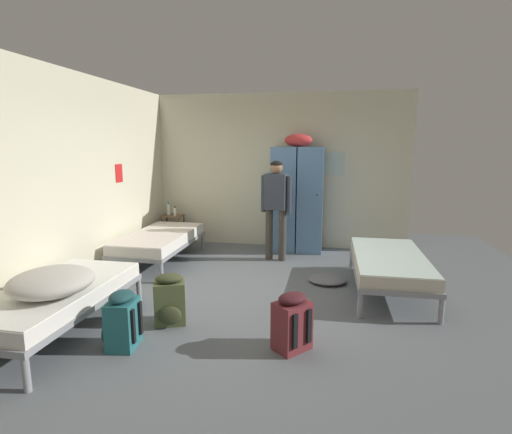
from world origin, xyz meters
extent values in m
plane|color=slate|center=(0.00, 0.00, 0.00)|extent=(7.99, 7.99, 0.00)
cube|color=beige|center=(0.00, 2.53, 1.40)|extent=(4.68, 0.06, 2.81)
cube|color=beige|center=(-2.31, 0.00, 1.40)|extent=(0.06, 4.99, 2.81)
cube|color=#B7CCBC|center=(0.92, 2.49, 1.55)|extent=(0.55, 0.01, 0.40)
cube|color=red|center=(-2.27, 0.87, 1.45)|extent=(0.01, 0.20, 0.28)
cube|color=#5B84B2|center=(0.15, 2.22, 0.93)|extent=(0.44, 0.52, 1.85)
cylinder|color=black|center=(0.27, 1.94, 1.05)|extent=(0.02, 0.03, 0.02)
cube|color=#5B84B2|center=(0.61, 2.22, 0.93)|extent=(0.44, 0.52, 1.85)
cylinder|color=black|center=(0.73, 1.94, 1.05)|extent=(0.02, 0.03, 0.02)
ellipsoid|color=red|center=(0.38, 2.22, 1.96)|extent=(0.48, 0.36, 0.22)
cylinder|color=brown|center=(-2.15, 2.06, 0.28)|extent=(0.03, 0.03, 0.55)
cylinder|color=brown|center=(-1.80, 2.06, 0.28)|extent=(0.03, 0.03, 0.55)
cylinder|color=brown|center=(-2.15, 2.33, 0.28)|extent=(0.03, 0.03, 0.55)
cylinder|color=brown|center=(-1.80, 2.33, 0.28)|extent=(0.03, 0.03, 0.55)
cube|color=brown|center=(-1.98, 2.20, 0.19)|extent=(0.38, 0.30, 0.02)
cube|color=brown|center=(-1.98, 2.20, 0.56)|extent=(0.38, 0.30, 0.02)
cylinder|color=gray|center=(-2.15, 0.13, 0.14)|extent=(0.06, 0.06, 0.28)
cylinder|color=gray|center=(-1.31, 0.13, 0.14)|extent=(0.06, 0.06, 0.28)
cylinder|color=gray|center=(-2.15, 1.97, 0.14)|extent=(0.06, 0.06, 0.28)
cylinder|color=gray|center=(-1.31, 1.97, 0.14)|extent=(0.06, 0.06, 0.28)
cube|color=gray|center=(-1.73, 1.05, 0.31)|extent=(0.90, 1.90, 0.06)
cube|color=silver|center=(-1.73, 1.05, 0.41)|extent=(0.87, 1.84, 0.14)
cube|color=silver|center=(-1.73, 1.05, 0.49)|extent=(0.86, 1.82, 0.01)
cylinder|color=gray|center=(2.15, 1.32, 0.14)|extent=(0.06, 0.06, 0.28)
cylinder|color=gray|center=(1.31, 1.32, 0.14)|extent=(0.06, 0.06, 0.28)
cylinder|color=gray|center=(2.15, -0.52, 0.14)|extent=(0.06, 0.06, 0.28)
cylinder|color=gray|center=(1.31, -0.52, 0.14)|extent=(0.06, 0.06, 0.28)
cube|color=gray|center=(1.73, 0.40, 0.31)|extent=(0.90, 1.90, 0.06)
cube|color=beige|center=(1.73, 0.40, 0.41)|extent=(0.87, 1.84, 0.14)
cube|color=silver|center=(1.73, 0.40, 0.49)|extent=(0.86, 1.82, 0.01)
cylinder|color=gray|center=(-1.31, -2.37, 0.14)|extent=(0.06, 0.06, 0.28)
cylinder|color=gray|center=(-2.15, -0.53, 0.14)|extent=(0.06, 0.06, 0.28)
cylinder|color=gray|center=(-1.31, -0.53, 0.14)|extent=(0.06, 0.06, 0.28)
cube|color=gray|center=(-1.73, -1.45, 0.31)|extent=(0.90, 1.90, 0.06)
cube|color=silver|center=(-1.73, -1.45, 0.41)|extent=(0.87, 1.84, 0.14)
cube|color=white|center=(-1.73, -1.45, 0.49)|extent=(0.86, 1.82, 0.01)
ellipsoid|color=#B7B2A8|center=(-1.62, -1.62, 0.61)|extent=(0.76, 0.80, 0.24)
cylinder|color=#3D3833|center=(0.20, 1.52, 0.42)|extent=(0.12, 0.12, 0.85)
cylinder|color=#3D3833|center=(-0.02, 1.56, 0.42)|extent=(0.12, 0.12, 0.85)
cube|color=#333842|center=(0.09, 1.54, 1.14)|extent=(0.38, 0.27, 0.58)
cylinder|color=#333842|center=(0.30, 1.50, 1.10)|extent=(0.08, 0.08, 0.60)
cylinder|color=#333842|center=(-0.12, 1.58, 1.10)|extent=(0.08, 0.08, 0.60)
sphere|color=#936B4C|center=(0.09, 1.54, 1.52)|extent=(0.21, 0.21, 0.21)
ellipsoid|color=black|center=(0.09, 1.54, 1.58)|extent=(0.20, 0.20, 0.11)
cylinder|color=silver|center=(-2.06, 2.22, 0.67)|extent=(0.06, 0.06, 0.21)
cylinder|color=#2666B2|center=(-2.06, 2.22, 0.79)|extent=(0.03, 0.03, 0.03)
cylinder|color=white|center=(-1.91, 2.16, 0.64)|extent=(0.05, 0.05, 0.15)
cylinder|color=black|center=(-1.91, 2.16, 0.73)|extent=(0.03, 0.03, 0.03)
cube|color=maroon|center=(0.64, -1.34, 0.23)|extent=(0.39, 0.40, 0.46)
ellipsoid|color=#42191E|center=(0.52, -1.24, 0.15)|extent=(0.22, 0.23, 0.20)
ellipsoid|color=#42191E|center=(0.64, -1.34, 0.50)|extent=(0.35, 0.36, 0.10)
cube|color=black|center=(0.80, -1.36, 0.25)|extent=(0.05, 0.05, 0.32)
cube|color=black|center=(0.68, -1.50, 0.25)|extent=(0.05, 0.05, 0.32)
cube|color=#566038|center=(-0.69, -1.03, 0.23)|extent=(0.38, 0.34, 0.46)
ellipsoid|color=#383D23|center=(-0.64, -1.17, 0.15)|extent=(0.25, 0.16, 0.20)
ellipsoid|color=#383D23|center=(-0.69, -1.03, 0.50)|extent=(0.35, 0.30, 0.10)
cube|color=black|center=(-0.82, -0.93, 0.25)|extent=(0.06, 0.04, 0.32)
cube|color=black|center=(-0.66, -0.87, 0.25)|extent=(0.06, 0.04, 0.32)
cube|color=#23666B|center=(-0.92, -1.59, 0.23)|extent=(0.27, 0.34, 0.46)
ellipsoid|color=#193D42|center=(-1.07, -1.61, 0.15)|extent=(0.10, 0.25, 0.20)
ellipsoid|color=#193D42|center=(-0.92, -1.59, 0.50)|extent=(0.24, 0.31, 0.10)
cube|color=black|center=(-0.80, -1.49, 0.25)|extent=(0.03, 0.05, 0.32)
cube|color=black|center=(-0.78, -1.66, 0.25)|extent=(0.03, 0.05, 0.32)
ellipsoid|color=slate|center=(0.95, 0.57, 0.04)|extent=(0.52, 0.46, 0.09)
camera|label=1|loc=(0.94, -4.77, 1.88)|focal=27.80mm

